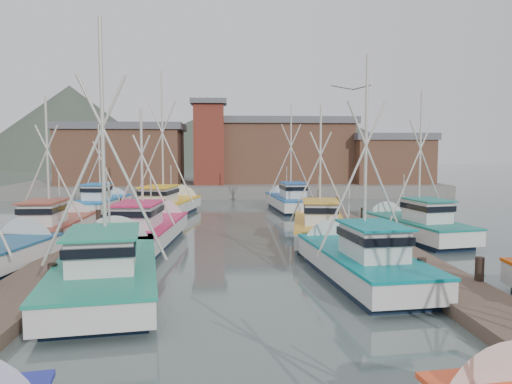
{
  "coord_description": "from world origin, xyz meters",
  "views": [
    {
      "loc": [
        -0.58,
        -17.91,
        4.83
      ],
      "look_at": [
        1.1,
        7.57,
        2.6
      ],
      "focal_mm": 35.0,
      "sensor_mm": 36.0,
      "label": 1
    }
  ],
  "objects": [
    {
      "name": "ground",
      "position": [
        0.0,
        0.0,
        0.0
      ],
      "size": [
        260.0,
        260.0,
        0.0
      ],
      "primitive_type": "plane",
      "color": "#475553",
      "rests_on": "ground"
    },
    {
      "name": "dock_left",
      "position": [
        -7.0,
        4.04,
        0.21
      ],
      "size": [
        2.3,
        46.0,
        1.5
      ],
      "color": "brown",
      "rests_on": "ground"
    },
    {
      "name": "dock_right",
      "position": [
        7.0,
        4.04,
        0.21
      ],
      "size": [
        2.3,
        46.0,
        1.5
      ],
      "color": "brown",
      "rests_on": "ground"
    },
    {
      "name": "quay",
      "position": [
        0.0,
        37.0,
        0.6
      ],
      "size": [
        44.0,
        16.0,
        1.2
      ],
      "primitive_type": "cube",
      "color": "slate",
      "rests_on": "ground"
    },
    {
      "name": "shed_left",
      "position": [
        -11.0,
        35.0,
        4.34
      ],
      "size": [
        12.72,
        8.48,
        6.2
      ],
      "color": "brown",
      "rests_on": "quay"
    },
    {
      "name": "shed_center",
      "position": [
        6.0,
        37.0,
        4.69
      ],
      "size": [
        14.84,
        9.54,
        6.9
      ],
      "color": "brown",
      "rests_on": "quay"
    },
    {
      "name": "shed_right",
      "position": [
        17.0,
        34.0,
        3.84
      ],
      "size": [
        8.48,
        6.36,
        5.2
      ],
      "color": "brown",
      "rests_on": "quay"
    },
    {
      "name": "lookout_tower",
      "position": [
        -2.0,
        33.0,
        5.55
      ],
      "size": [
        3.6,
        3.6,
        8.5
      ],
      "color": "maroon",
      "rests_on": "quay"
    },
    {
      "name": "distant_hills",
      "position": [
        -12.76,
        122.59,
        0.0
      ],
      "size": [
        175.0,
        140.0,
        42.0
      ],
      "color": "#3C453A",
      "rests_on": "ground"
    },
    {
      "name": "boat_4",
      "position": [
        -4.61,
        -0.53,
        0.68
      ],
      "size": [
        4.61,
        10.5,
        9.98
      ],
      "rotation": [
        0.0,
        0.0,
        0.15
      ],
      "color": "black",
      "rests_on": "ground"
    },
    {
      "name": "boat_5",
      "position": [
        4.36,
        0.03,
        0.68
      ],
      "size": [
        3.54,
        8.85,
        8.79
      ],
      "rotation": [
        0.0,
        0.0,
        0.11
      ],
      "color": "black",
      "rests_on": "ground"
    },
    {
      "name": "boat_8",
      "position": [
        -4.5,
        7.6,
        0.68
      ],
      "size": [
        3.77,
        9.73,
        7.62
      ],
      "rotation": [
        0.0,
        0.0,
        -0.09
      ],
      "color": "black",
      "rests_on": "ground"
    },
    {
      "name": "boat_9",
      "position": [
        4.47,
        7.87,
        0.68
      ],
      "size": [
        3.76,
        8.55,
        7.67
      ],
      "rotation": [
        0.0,
        0.0,
        -0.16
      ],
      "color": "black",
      "rests_on": "ground"
    },
    {
      "name": "boat_10",
      "position": [
        -9.43,
        8.58,
        0.68
      ],
      "size": [
        3.38,
        8.56,
        8.16
      ],
      "rotation": [
        0.0,
        0.0,
        -0.01
      ],
      "color": "black",
      "rests_on": "ground"
    },
    {
      "name": "boat_11",
      "position": [
        9.53,
        8.04,
        0.68
      ],
      "size": [
        3.95,
        8.41,
        8.45
      ],
      "rotation": [
        0.0,
        0.0,
        0.19
      ],
      "color": "black",
      "rests_on": "ground"
    },
    {
      "name": "boat_12",
      "position": [
        -4.65,
        18.16,
        0.69
      ],
      "size": [
        4.87,
        10.26,
        11.09
      ],
      "rotation": [
        0.0,
        0.0,
        -0.2
      ],
      "color": "black",
      "rests_on": "ground"
    },
    {
      "name": "boat_13",
      "position": [
        4.58,
        20.95,
        0.68
      ],
      "size": [
        3.57,
        8.56,
        9.0
      ],
      "rotation": [
        0.0,
        0.0,
        0.08
      ],
      "color": "black",
      "rests_on": "ground"
    },
    {
      "name": "boat_14",
      "position": [
        -9.68,
        20.38,
        0.68
      ],
      "size": [
        3.25,
        8.07,
        7.21
      ],
      "rotation": [
        0.0,
        0.0,
        -0.11
      ],
      "color": "black",
      "rests_on": "ground"
    },
    {
      "name": "gull_far",
      "position": [
        4.36,
        1.28,
        7.15
      ],
      "size": [
        1.54,
        0.66,
        0.24
      ],
      "rotation": [
        0.0,
        0.0,
        -0.36
      ],
      "color": "gray",
      "rests_on": "ground"
    }
  ]
}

